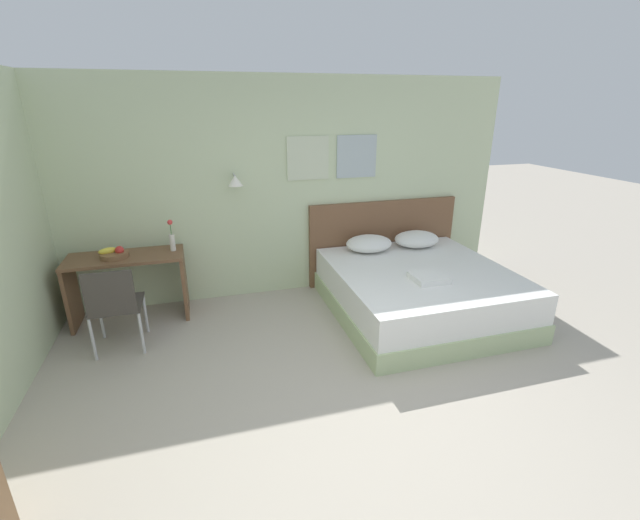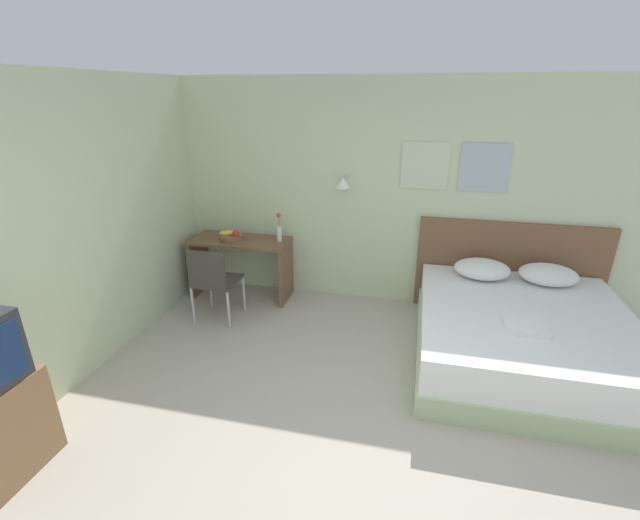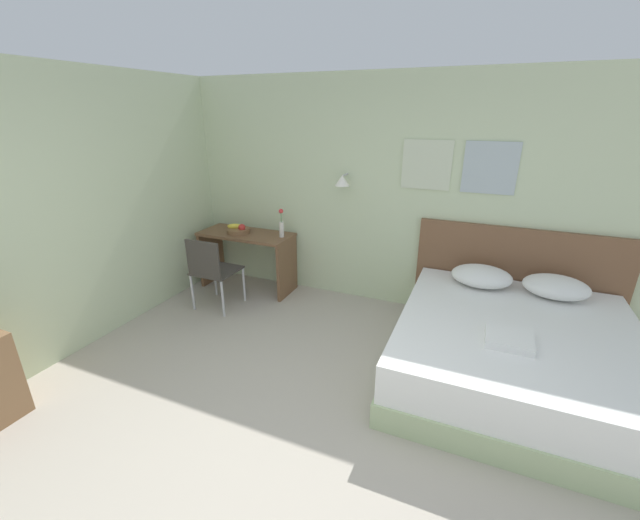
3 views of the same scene
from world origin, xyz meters
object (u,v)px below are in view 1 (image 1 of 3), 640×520
headboard (383,241)px  pillow_right (417,239)px  pillow_left (369,244)px  desk_chair (114,303)px  flower_vase (172,238)px  desk (128,275)px  fruit_bowl (114,254)px  bed (419,291)px  folded_towel_near_foot (428,277)px

headboard → pillow_right: (0.34, -0.31, 0.10)m
headboard → pillow_left: (-0.34, -0.31, 0.10)m
headboard → pillow_left: headboard is taller
headboard → desk_chair: size_ratio=2.33×
pillow_left → flower_vase: (-2.36, 0.07, 0.25)m
pillow_left → desk: (-2.86, 0.03, -0.12)m
flower_vase → headboard: bearing=5.2°
headboard → pillow_right: size_ratio=3.50×
desk → fruit_bowl: (-0.10, -0.02, 0.27)m
pillow_right → headboard: bearing=137.0°
bed → folded_towel_near_foot: folded_towel_near_foot is taller
bed → flower_vase: size_ratio=5.78×
headboard → desk: (-3.20, -0.28, -0.02)m
flower_vase → folded_towel_near_foot: bearing=-23.5°
headboard → folded_towel_near_foot: 1.38m
bed → fruit_bowl: 3.42m
pillow_left → desk: size_ratio=0.49×
bed → pillow_right: pillow_right is taller
bed → desk: (-3.20, 0.78, 0.26)m
desk_chair → fruit_bowl: bearing=94.6°
headboard → folded_towel_near_foot: headboard is taller
pillow_right → desk: bearing=179.5°
headboard → folded_towel_near_foot: (-0.09, -1.38, 0.03)m
bed → folded_towel_near_foot: 0.45m
desk → fruit_bowl: fruit_bowl is taller
desk → desk_chair: desk_chair is taller
pillow_left → headboard: bearing=43.0°
pillow_right → flower_vase: bearing=178.7°
pillow_right → folded_towel_near_foot: pillow_right is taller
folded_towel_near_foot → desk_chair: bearing=172.9°
pillow_right → desk: desk is taller
fruit_bowl → flower_vase: size_ratio=0.86×
pillow_right → flower_vase: size_ratio=1.65×
desk_chair → flower_vase: (0.55, 0.74, 0.38)m
bed → pillow_left: pillow_left is taller
desk → bed: bearing=-13.8°
fruit_bowl → bed: bearing=-13.0°
desk_chair → fruit_bowl: 0.73m
headboard → fruit_bowl: bearing=-174.7°
pillow_right → fruit_bowl: bearing=179.9°
headboard → pillow_right: headboard is taller
fruit_bowl → flower_vase: bearing=5.8°
bed → desk: bearing=166.2°
bed → fruit_bowl: bearing=167.0°
flower_vase → pillow_right: bearing=-1.3°
pillow_right → fruit_bowl: size_ratio=1.92×
bed → headboard: size_ratio=1.00×
folded_towel_near_foot → flower_vase: bearing=156.5°
desk → flower_vase: bearing=4.2°
headboard → folded_towel_near_foot: bearing=-93.7°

